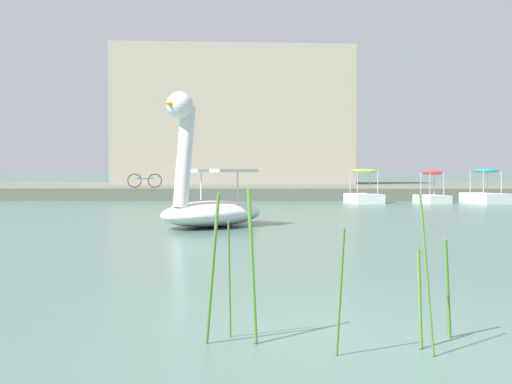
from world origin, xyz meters
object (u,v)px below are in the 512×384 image
(pedal_boat_lime, at_px, (364,192))
(pedal_boat_red, at_px, (432,193))
(swan_boat, at_px, (209,201))
(pedal_boat_teal, at_px, (485,193))
(bicycle_parked, at_px, (145,181))

(pedal_boat_lime, relative_size, pedal_boat_red, 1.23)
(pedal_boat_lime, xyz_separation_m, pedal_boat_red, (3.12, 0.13, -0.04))
(swan_boat, relative_size, pedal_boat_teal, 1.53)
(pedal_boat_lime, distance_m, pedal_boat_teal, 5.50)
(swan_boat, relative_size, pedal_boat_lime, 1.57)
(swan_boat, distance_m, pedal_boat_red, 15.72)
(swan_boat, xyz_separation_m, pedal_boat_red, (8.94, 12.92, -0.22))
(swan_boat, bearing_deg, bicycle_parked, 106.37)
(bicycle_parked, bearing_deg, pedal_boat_teal, -13.51)
(swan_boat, distance_m, pedal_boat_lime, 14.06)
(pedal_boat_red, height_order, pedal_boat_teal, pedal_boat_teal)
(swan_boat, distance_m, bicycle_parked, 17.48)
(pedal_boat_red, distance_m, pedal_boat_teal, 2.39)
(pedal_boat_lime, relative_size, pedal_boat_teal, 0.97)
(pedal_boat_teal, height_order, bicycle_parked, pedal_boat_teal)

